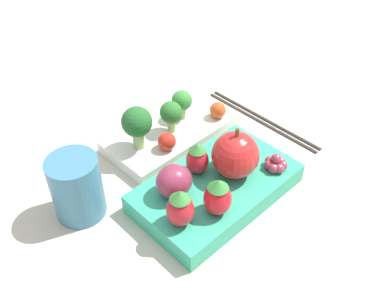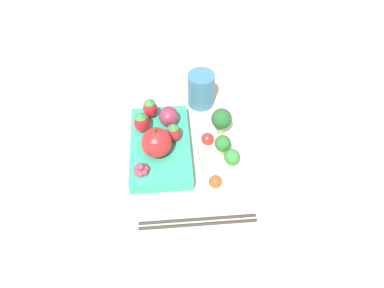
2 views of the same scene
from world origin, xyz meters
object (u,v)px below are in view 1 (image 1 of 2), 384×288
at_px(bento_box_savoury, 171,133).
at_px(broccoli_floret_0, 137,123).
at_px(strawberry_0, 180,208).
at_px(apple, 235,155).
at_px(bento_box_fruit, 216,188).
at_px(drinking_cup, 77,187).
at_px(strawberry_2, 197,159).
at_px(chopsticks_pair, 262,119).
at_px(broccoli_floret_1, 171,113).
at_px(grape_cluster, 276,163).
at_px(broccoli_floret_2, 182,102).
at_px(cherry_tomato_0, 167,141).
at_px(strawberry_1, 218,197).
at_px(cherry_tomato_1, 218,110).
at_px(plum, 174,181).

xyz_separation_m(bento_box_savoury, broccoli_floret_0, (-0.06, -0.01, 0.05)).
distance_m(broccoli_floret_0, strawberry_0, 0.15).
relative_size(bento_box_savoury, apple, 2.93).
bearing_deg(bento_box_fruit, drinking_cup, 151.94).
distance_m(bento_box_savoury, strawberry_2, 0.11).
distance_m(apple, chopsticks_pair, 0.17).
xyz_separation_m(broccoli_floret_1, grape_cluster, (0.06, -0.15, -0.01)).
bearing_deg(broccoli_floret_2, apple, -99.19).
relative_size(apple, drinking_cup, 0.85).
distance_m(cherry_tomato_0, strawberry_1, 0.14).
relative_size(apple, chopsticks_pair, 0.33).
bearing_deg(strawberry_1, cherry_tomato_0, 80.44).
xyz_separation_m(bento_box_fruit, apple, (0.03, -0.00, 0.04)).
distance_m(broccoli_floret_0, chopsticks_pair, 0.21).
bearing_deg(grape_cluster, broccoli_floret_0, 126.76).
bearing_deg(cherry_tomato_1, broccoli_floret_0, 175.12).
bearing_deg(strawberry_1, strawberry_2, 71.36).
bearing_deg(broccoli_floret_2, cherry_tomato_0, -141.92).
height_order(broccoli_floret_2, strawberry_0, strawberry_0).
relative_size(bento_box_savoury, strawberry_2, 4.63).
bearing_deg(plum, broccoli_floret_2, 50.93).
bearing_deg(plum, apple, -11.16).
bearing_deg(strawberry_1, broccoli_floret_2, 65.76).
relative_size(strawberry_1, plum, 1.11).
bearing_deg(strawberry_0, apple, 13.85).
relative_size(plum, grape_cluster, 1.47).
bearing_deg(cherry_tomato_0, apple, -70.10).
relative_size(broccoli_floret_2, chopsticks_pair, 0.22).
xyz_separation_m(cherry_tomato_1, apple, (-0.07, -0.11, 0.03)).
height_order(bento_box_savoury, broccoli_floret_0, broccoli_floret_0).
xyz_separation_m(apple, strawberry_0, (-0.10, -0.02, -0.01)).
xyz_separation_m(broccoli_floret_1, strawberry_1, (-0.05, -0.16, 0.00)).
bearing_deg(bento_box_savoury, broccoli_floret_0, -172.38).
xyz_separation_m(broccoli_floret_0, broccoli_floret_1, (0.06, 0.00, -0.01)).
height_order(bento_box_savoury, broccoli_floret_1, broccoli_floret_1).
xyz_separation_m(bento_box_savoury, strawberry_2, (-0.03, -0.10, 0.04)).
relative_size(cherry_tomato_1, plum, 0.55).
bearing_deg(grape_cluster, broccoli_floret_2, 98.30).
bearing_deg(grape_cluster, bento_box_fruit, 159.81).
height_order(cherry_tomato_0, strawberry_2, strawberry_2).
bearing_deg(strawberry_0, chopsticks_pair, 24.90).
distance_m(broccoli_floret_0, cherry_tomato_0, 0.05).
distance_m(apple, strawberry_2, 0.05).
relative_size(broccoli_floret_0, strawberry_2, 1.44).
bearing_deg(broccoli_floret_0, apple, -62.85).
bearing_deg(apple, drinking_cup, 155.04).
bearing_deg(chopsticks_pair, plum, -162.38).
xyz_separation_m(broccoli_floret_2, strawberry_1, (-0.08, -0.18, 0.00)).
height_order(broccoli_floret_1, grape_cluster, broccoli_floret_1).
bearing_deg(strawberry_2, broccoli_floret_0, 106.64).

